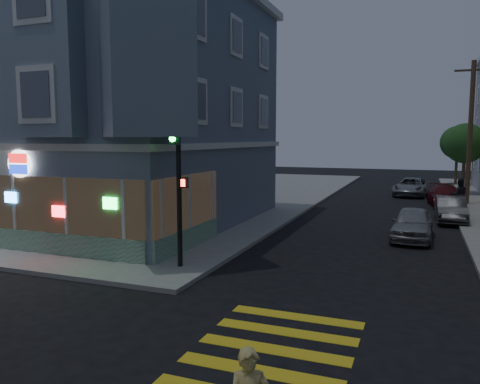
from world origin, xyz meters
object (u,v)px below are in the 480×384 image
Objects in this scene: utility_pole at (470,131)px; street_tree_far at (457,143)px; parked_car_c at (445,196)px; traffic_signal at (177,162)px; parked_car_a at (413,224)px; parked_car_b at (451,209)px; pedestrian_a at (459,195)px; parked_car_d at (412,187)px; street_tree_near at (465,143)px.

utility_pole is 1.70× the size of street_tree_far.
street_tree_far reaches higher than parked_car_c.
traffic_signal is at bearing -106.81° from street_tree_far.
parked_car_a is (-3.26, -26.00, -3.25)m from street_tree_far.
utility_pole reaches higher than parked_car_b.
pedestrian_a is at bearing -83.38° from parked_car_c.
parked_car_d is at bearing -110.50° from street_tree_far.
street_tree_near is 18.58m from parked_car_a.
parked_car_c is at bearing -60.49° from parked_car_d.
utility_pole is at bearing -90.82° from street_tree_far.
street_tree_near is at bearing 81.97° from parked_car_b.
utility_pole is 1.79× the size of traffic_signal.
utility_pole reaches higher than parked_car_c.
parked_car_b is (-1.50, -12.80, -3.28)m from street_tree_near.
pedestrian_a is 3.27m from parked_car_b.
parked_car_c is 5.61m from parked_car_d.
parked_car_a is 5.49m from parked_car_b.
street_tree_far reaches higher than traffic_signal.
pedestrian_a is 18.95m from traffic_signal.
street_tree_far is 2.81× the size of pedestrian_a.
parked_car_c is at bearing -95.78° from street_tree_far.
parked_car_c is 0.91× the size of traffic_signal.
traffic_signal reaches higher than parked_car_d.
street_tree_near is at bearing 82.37° from parked_car_a.
parked_car_d is at bearing 106.47° from parked_car_c.
parked_car_b is 0.87× the size of parked_car_c.
parked_car_d is at bearing 127.86° from utility_pole.
parked_car_a is at bearing -104.30° from utility_pole.
street_tree_far reaches higher than parked_car_d.
utility_pole reaches higher than pedestrian_a.
pedestrian_a is at bearing -63.81° from parked_car_d.
street_tree_far is 17.87m from pedestrian_a.
parked_car_a reaches higher than parked_car_d.
parked_car_b is 0.79× the size of traffic_signal.
street_tree_near reaches higher than parked_car_d.
parked_car_b is (-0.60, -3.18, -0.44)m from pedestrian_a.
utility_pole is 1.70× the size of street_tree_near.
parked_car_d is at bearing 99.30° from parked_car_b.
parked_car_d is at bearing 49.99° from traffic_signal.
parked_car_c is 21.20m from traffic_signal.
utility_pole is 13.05m from parked_car_a.
street_tree_near is 1.00× the size of street_tree_far.
pedestrian_a is 0.47× the size of parked_car_a.
pedestrian_a reaches higher than parked_car_a.
street_tree_near is 2.81× the size of pedestrian_a.
pedestrian_a is 0.41× the size of parked_car_c.
pedestrian_a is at bearing 76.91° from parked_car_a.
utility_pole reaches higher than parked_car_a.
traffic_signal is (-10.25, -25.92, -0.38)m from street_tree_near.
parked_car_d is at bearing -77.48° from pedestrian_a.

